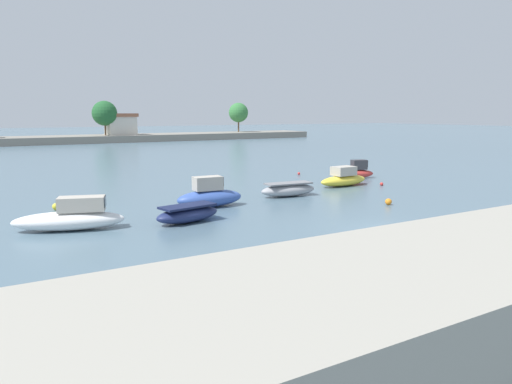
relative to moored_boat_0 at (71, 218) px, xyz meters
The scene contains 12 objects.
ground_plane 16.01m from the moored_boat_0, 31.59° to the right, with size 400.00×400.00×0.00m, color slate.
moored_boat_0 is the anchor object (origin of this frame).
moored_boat_1 5.97m from the moored_boat_0, 13.19° to the right, with size 4.03×2.21×0.95m.
moored_boat_2 8.91m from the moored_boat_0, 12.76° to the left, with size 4.42×1.96×1.95m.
moored_boat_3 15.46m from the moored_boat_0, ahead, with size 4.37×1.84×0.99m.
moored_boat_4 22.38m from the moored_boat_0, 11.46° to the left, with size 4.83×1.85×1.61m.
moored_boat_5 26.88m from the moored_boat_0, 16.10° to the left, with size 4.10×2.37×1.69m.
mooring_buoy_0 5.84m from the moored_boat_0, 89.09° to the left, with size 0.44×0.44×0.44m, color yellow.
mooring_buoy_1 25.91m from the moored_boat_0, 27.77° to the left, with size 0.27×0.27×0.27m, color red.
mooring_buoy_2 19.26m from the moored_boat_0, 10.15° to the right, with size 0.43×0.43×0.43m, color orange.
mooring_buoy_3 24.87m from the moored_boat_0, ahead, with size 0.28×0.28×0.28m, color red.
distant_shoreline 76.98m from the moored_boat_0, 81.92° to the left, with size 108.44×10.28×8.38m.
Camera 1 is at (-17.64, -16.90, 5.89)m, focal length 33.57 mm.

